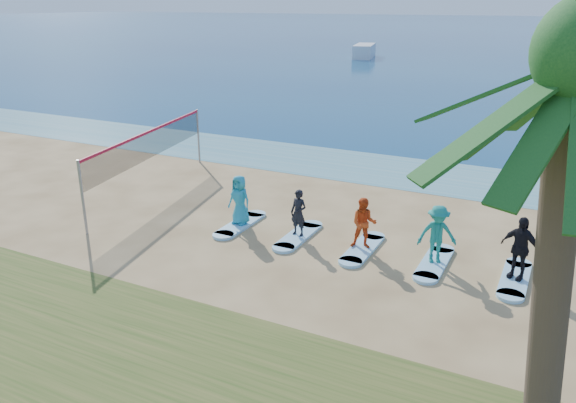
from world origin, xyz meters
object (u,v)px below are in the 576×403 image
at_px(volleyball_net, 150,145).
at_px(surfboard_1, 298,236).
at_px(student_3, 437,234).
at_px(student_0, 240,200).
at_px(student_1, 298,213).
at_px(surfboard_4, 515,279).
at_px(student_2, 364,223).
at_px(boat_offshore_a, 364,57).
at_px(surfboard_0, 240,224).
at_px(surfboard_3, 434,263).
at_px(surfboard_2, 363,249).
at_px(student_4, 519,248).

bearing_deg(volleyball_net, surfboard_1, -12.10).
height_order(surfboard_1, student_3, student_3).
relative_size(student_0, student_1, 1.11).
bearing_deg(surfboard_4, student_2, 180.00).
bearing_deg(boat_offshore_a, student_3, -81.48).
bearing_deg(surfboard_0, surfboard_3, 0.00).
height_order(surfboard_0, student_3, student_3).
relative_size(student_2, student_3, 0.92).
distance_m(student_1, surfboard_2, 2.32).
distance_m(volleyball_net, student_3, 11.67).
distance_m(volleyball_net, student_2, 9.53).
bearing_deg(student_0, surfboard_1, 5.35).
relative_size(surfboard_0, student_2, 1.40).
height_order(student_2, surfboard_4, student_2).
relative_size(boat_offshore_a, surfboard_3, 3.22).
distance_m(volleyball_net, surfboard_4, 13.92).
distance_m(surfboard_0, student_0, 0.88).
distance_m(student_1, student_2, 2.18).
relative_size(volleyball_net, student_0, 5.32).
bearing_deg(surfboard_3, student_4, 0.00).
bearing_deg(student_0, boat_offshore_a, 111.06).
distance_m(surfboard_1, student_4, 6.61).
bearing_deg(student_3, surfboard_3, 0.00).
distance_m(surfboard_1, student_2, 2.34).
xyz_separation_m(student_0, student_3, (6.54, 0.00, 0.02)).
height_order(student_0, student_4, student_4).
distance_m(surfboard_0, student_1, 2.32).
relative_size(surfboard_0, surfboard_2, 1.00).
bearing_deg(student_3, surfboard_0, 155.02).
height_order(surfboard_3, student_3, student_3).
xyz_separation_m(student_0, student_1, (2.18, 0.00, -0.09)).
distance_m(surfboard_2, student_2, 0.83).
bearing_deg(student_2, boat_offshore_a, 93.88).
xyz_separation_m(surfboard_2, student_2, (0.00, 0.00, 0.83)).
height_order(surfboard_0, surfboard_1, same).
height_order(volleyball_net, surfboard_3, volleyball_net).
distance_m(surfboard_1, surfboard_4, 6.54).
bearing_deg(surfboard_3, student_1, 180.00).
bearing_deg(surfboard_2, surfboard_0, 180.00).
xyz_separation_m(student_0, surfboard_2, (4.36, 0.00, -0.88)).
relative_size(volleyball_net, surfboard_1, 4.05).
height_order(volleyball_net, student_1, volleyball_net).
relative_size(surfboard_1, student_3, 1.29).
bearing_deg(boat_offshore_a, volleyball_net, -91.49).
relative_size(student_3, student_4, 0.97).
distance_m(surfboard_0, surfboard_1, 2.18).
xyz_separation_m(surfboard_0, student_2, (4.36, 0.00, 0.83)).
bearing_deg(student_2, surfboard_3, -15.68).
relative_size(boat_offshore_a, student_2, 4.50).
xyz_separation_m(student_2, surfboard_4, (4.36, 0.00, -0.83)).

